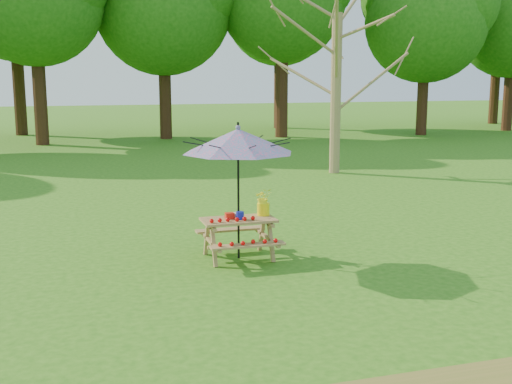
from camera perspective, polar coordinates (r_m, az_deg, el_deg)
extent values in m
plane|color=#2A6813|center=(9.60, 16.22, -8.22)|extent=(120.00, 120.00, 0.00)
cylinder|color=olive|center=(19.92, 7.11, 8.61)|extent=(0.38, 0.38, 4.84)
cube|color=olive|center=(10.52, -1.56, -2.50)|extent=(1.20, 0.62, 0.04)
cube|color=olive|center=(10.08, -0.73, -4.77)|extent=(1.20, 0.22, 0.04)
cube|color=olive|center=(11.11, -2.31, -3.35)|extent=(1.20, 0.22, 0.04)
cylinder|color=black|center=(10.43, -1.58, 0.05)|extent=(0.04, 0.04, 2.25)
cone|color=teal|center=(10.31, -1.60, 4.56)|extent=(1.87, 1.87, 0.39)
sphere|color=teal|center=(10.29, -1.61, 5.76)|extent=(0.08, 0.08, 0.08)
cube|color=red|center=(10.51, -2.36, -2.13)|extent=(0.14, 0.12, 0.10)
cylinder|color=#1621B8|center=(10.46, -1.43, -2.10)|extent=(0.13, 0.13, 0.13)
cube|color=silver|center=(10.65, -1.92, -2.04)|extent=(0.13, 0.13, 0.07)
cylinder|color=#FFEE0D|center=(10.76, 0.65, -1.54)|extent=(0.21, 0.21, 0.21)
imported|color=#FFFA28|center=(10.72, 0.65, -0.49)|extent=(0.31, 0.28, 0.31)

